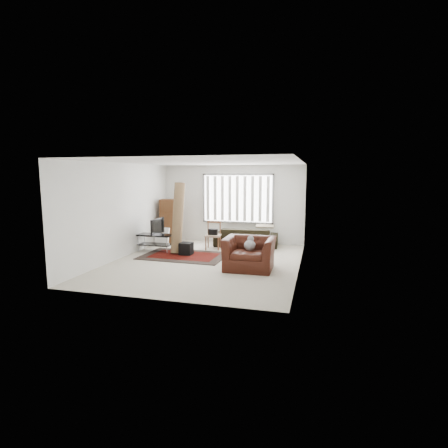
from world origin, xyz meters
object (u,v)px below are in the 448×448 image
(moving_boxes, at_px, (169,223))
(armchair, at_px, (249,251))
(tv_stand, at_px, (155,239))
(sofa, at_px, (246,234))
(side_chair, at_px, (213,234))

(moving_boxes, bearing_deg, armchair, -38.16)
(tv_stand, distance_m, armchair, 3.48)
(sofa, bearing_deg, armchair, 98.35)
(tv_stand, relative_size, armchair, 0.85)
(side_chair, bearing_deg, tv_stand, -161.68)
(moving_boxes, distance_m, armchair, 4.31)
(sofa, relative_size, armchair, 1.67)
(armchair, bearing_deg, sofa, 102.35)
(tv_stand, distance_m, sofa, 2.99)
(tv_stand, height_order, armchair, armchair)
(sofa, bearing_deg, moving_boxes, -1.45)
(sofa, distance_m, side_chair, 1.19)
(tv_stand, relative_size, moving_boxes, 0.70)
(tv_stand, bearing_deg, moving_boxes, 96.25)
(sofa, height_order, armchair, armchair)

